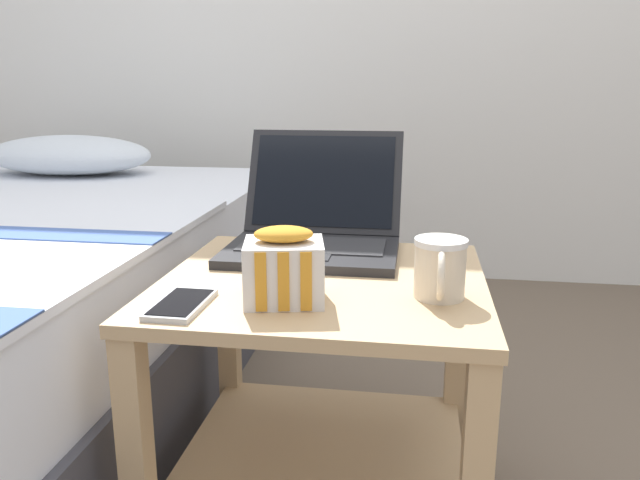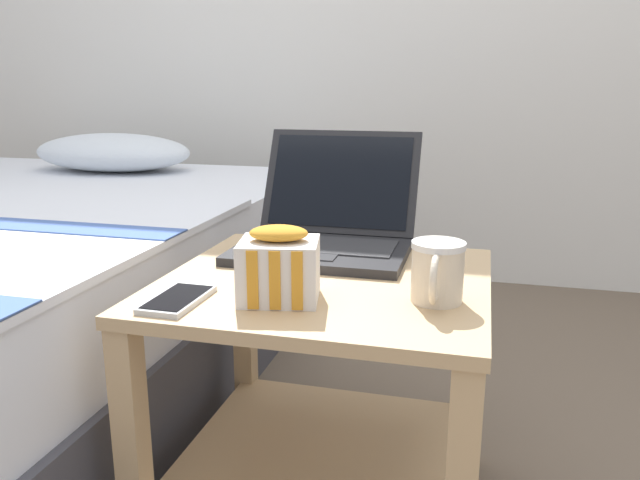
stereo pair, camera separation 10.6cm
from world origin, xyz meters
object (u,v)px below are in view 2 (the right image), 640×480
cell_phone (178,299)px  snack_bag (279,267)px  laptop (327,227)px  mug_front_left (437,269)px

cell_phone → snack_bag: bearing=19.9°
snack_bag → cell_phone: size_ratio=1.02×
laptop → snack_bag: 0.33m
mug_front_left → snack_bag: 0.25m
laptop → snack_bag: (0.00, -0.33, 0.01)m
mug_front_left → laptop: bearing=132.2°
cell_phone → mug_front_left: bearing=15.2°
laptop → mug_front_left: 0.37m
cell_phone → laptop: bearing=68.4°
mug_front_left → cell_phone: bearing=-164.8°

